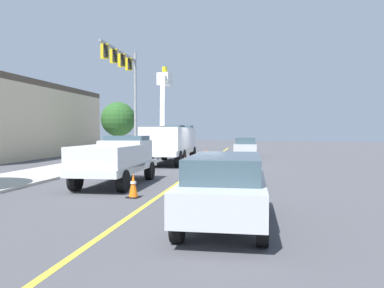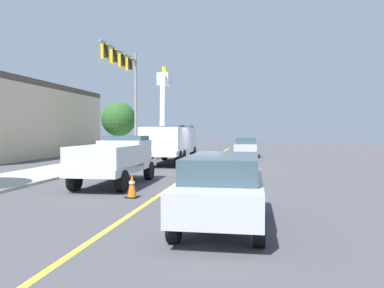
{
  "view_description": "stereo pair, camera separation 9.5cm",
  "coord_description": "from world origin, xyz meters",
  "px_view_note": "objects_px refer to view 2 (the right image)",
  "views": [
    {
      "loc": [
        -24.06,
        -7.54,
        2.3
      ],
      "look_at": [
        -0.03,
        0.79,
        1.4
      ],
      "focal_mm": 35.72,
      "sensor_mm": 36.0,
      "label": 1
    },
    {
      "loc": [
        -24.03,
        -7.63,
        2.3
      ],
      "look_at": [
        -0.03,
        0.79,
        1.4
      ],
      "focal_mm": 35.72,
      "sensor_mm": 36.0,
      "label": 2
    }
  ],
  "objects_px": {
    "service_pickup_truck": "(115,158)",
    "passing_minivan": "(246,146)",
    "utility_bucket_truck": "(171,140)",
    "traffic_signal_mast": "(126,77)",
    "traffic_cone_leading": "(132,186)",
    "trailing_sedan": "(223,185)",
    "traffic_cone_mid_front": "(184,164)",
    "traffic_cone_mid_rear": "(206,154)"
  },
  "relations": [
    {
      "from": "trailing_sedan",
      "to": "traffic_cone_mid_front",
      "type": "height_order",
      "value": "trailing_sedan"
    },
    {
      "from": "traffic_signal_mast",
      "to": "service_pickup_truck",
      "type": "bearing_deg",
      "value": -152.83
    },
    {
      "from": "trailing_sedan",
      "to": "traffic_cone_mid_rear",
      "type": "height_order",
      "value": "trailing_sedan"
    },
    {
      "from": "traffic_signal_mast",
      "to": "trailing_sedan",
      "type": "bearing_deg",
      "value": -144.66
    },
    {
      "from": "service_pickup_truck",
      "to": "passing_minivan",
      "type": "height_order",
      "value": "service_pickup_truck"
    },
    {
      "from": "utility_bucket_truck",
      "to": "passing_minivan",
      "type": "bearing_deg",
      "value": -23.79
    },
    {
      "from": "traffic_cone_leading",
      "to": "traffic_cone_mid_front",
      "type": "relative_size",
      "value": 1.01
    },
    {
      "from": "passing_minivan",
      "to": "service_pickup_truck",
      "type": "bearing_deg",
      "value": 174.72
    },
    {
      "from": "traffic_cone_leading",
      "to": "traffic_cone_mid_front",
      "type": "xyz_separation_m",
      "value": [
        8.63,
        1.32,
        -0.0
      ]
    },
    {
      "from": "utility_bucket_truck",
      "to": "traffic_cone_leading",
      "type": "bearing_deg",
      "value": -163.0
    },
    {
      "from": "service_pickup_truck",
      "to": "trailing_sedan",
      "type": "bearing_deg",
      "value": -130.16
    },
    {
      "from": "traffic_cone_mid_front",
      "to": "traffic_signal_mast",
      "type": "xyz_separation_m",
      "value": [
        6.26,
        7.18,
        6.05
      ]
    },
    {
      "from": "traffic_cone_mid_front",
      "to": "traffic_cone_mid_rear",
      "type": "height_order",
      "value": "traffic_cone_mid_rear"
    },
    {
      "from": "service_pickup_truck",
      "to": "traffic_cone_mid_rear",
      "type": "relative_size",
      "value": 6.71
    },
    {
      "from": "traffic_cone_mid_rear",
      "to": "traffic_signal_mast",
      "type": "distance_m",
      "value": 8.76
    },
    {
      "from": "passing_minivan",
      "to": "traffic_cone_mid_rear",
      "type": "relative_size",
      "value": 5.77
    },
    {
      "from": "service_pickup_truck",
      "to": "traffic_cone_leading",
      "type": "relative_size",
      "value": 6.97
    },
    {
      "from": "passing_minivan",
      "to": "traffic_cone_mid_front",
      "type": "bearing_deg",
      "value": 175.91
    },
    {
      "from": "utility_bucket_truck",
      "to": "passing_minivan",
      "type": "height_order",
      "value": "utility_bucket_truck"
    },
    {
      "from": "traffic_cone_leading",
      "to": "traffic_cone_mid_front",
      "type": "bearing_deg",
      "value": 8.67
    },
    {
      "from": "utility_bucket_truck",
      "to": "service_pickup_truck",
      "type": "bearing_deg",
      "value": -169.93
    },
    {
      "from": "service_pickup_truck",
      "to": "traffic_signal_mast",
      "type": "xyz_separation_m",
      "value": [
        12.37,
        6.35,
        5.34
      ]
    },
    {
      "from": "service_pickup_truck",
      "to": "traffic_cone_leading",
      "type": "bearing_deg",
      "value": -139.49
    },
    {
      "from": "utility_bucket_truck",
      "to": "traffic_signal_mast",
      "type": "height_order",
      "value": "traffic_signal_mast"
    },
    {
      "from": "traffic_cone_mid_front",
      "to": "traffic_cone_leading",
      "type": "bearing_deg",
      "value": -171.33
    },
    {
      "from": "passing_minivan",
      "to": "traffic_signal_mast",
      "type": "height_order",
      "value": "traffic_signal_mast"
    },
    {
      "from": "trailing_sedan",
      "to": "traffic_cone_leading",
      "type": "relative_size",
      "value": 6.0
    },
    {
      "from": "passing_minivan",
      "to": "traffic_cone_leading",
      "type": "distance_m",
      "value": 21.66
    },
    {
      "from": "trailing_sedan",
      "to": "traffic_cone_mid_rear",
      "type": "distance_m",
      "value": 21.38
    },
    {
      "from": "traffic_cone_mid_rear",
      "to": "traffic_cone_mid_front",
      "type": "bearing_deg",
      "value": -170.63
    },
    {
      "from": "passing_minivan",
      "to": "traffic_cone_mid_rear",
      "type": "xyz_separation_m",
      "value": [
        -3.92,
        2.43,
        -0.54
      ]
    },
    {
      "from": "traffic_cone_mid_rear",
      "to": "service_pickup_truck",
      "type": "bearing_deg",
      "value": -177.5
    },
    {
      "from": "traffic_cone_leading",
      "to": "traffic_cone_mid_rear",
      "type": "xyz_separation_m",
      "value": [
        17.73,
        2.82,
        0.02
      ]
    },
    {
      "from": "traffic_cone_mid_rear",
      "to": "traffic_signal_mast",
      "type": "xyz_separation_m",
      "value": [
        -2.84,
        5.68,
        6.03
      ]
    },
    {
      "from": "traffic_cone_leading",
      "to": "traffic_signal_mast",
      "type": "relative_size",
      "value": 0.1
    },
    {
      "from": "passing_minivan",
      "to": "traffic_cone_mid_front",
      "type": "height_order",
      "value": "passing_minivan"
    },
    {
      "from": "utility_bucket_truck",
      "to": "traffic_cone_leading",
      "type": "height_order",
      "value": "utility_bucket_truck"
    },
    {
      "from": "utility_bucket_truck",
      "to": "trailing_sedan",
      "type": "xyz_separation_m",
      "value": [
        -15.87,
        -7.95,
        -0.64
      ]
    },
    {
      "from": "passing_minivan",
      "to": "traffic_signal_mast",
      "type": "xyz_separation_m",
      "value": [
        -6.76,
        8.11,
        5.49
      ]
    },
    {
      "from": "service_pickup_truck",
      "to": "traffic_cone_leading",
      "type": "height_order",
      "value": "service_pickup_truck"
    },
    {
      "from": "utility_bucket_truck",
      "to": "traffic_cone_mid_rear",
      "type": "relative_size",
      "value": 9.71
    },
    {
      "from": "trailing_sedan",
      "to": "traffic_signal_mast",
      "type": "bearing_deg",
      "value": 35.34
    }
  ]
}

